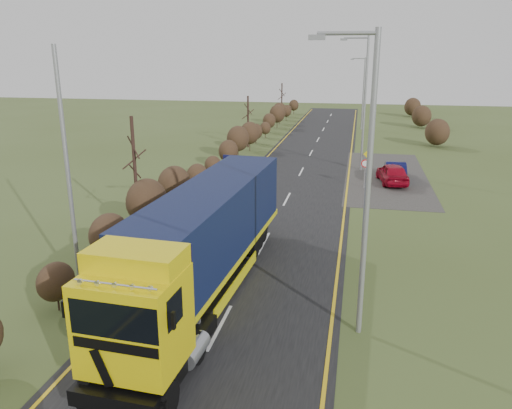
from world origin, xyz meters
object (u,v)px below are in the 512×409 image
object	(u,v)px
car_red_hatchback	(392,173)
streetlight_near	(364,177)
car_blue_sedan	(395,170)
lorry	(204,237)
speed_sign	(365,169)

from	to	relation	value
car_red_hatchback	streetlight_near	world-z (taller)	streetlight_near
car_blue_sedan	lorry	bearing A→B (deg)	68.41
car_red_hatchback	car_blue_sedan	distance (m)	1.38
car_red_hatchback	speed_sign	xyz separation A→B (m)	(-1.97, -1.77, 0.65)
lorry	car_blue_sedan	distance (m)	22.40
lorry	streetlight_near	bearing A→B (deg)	-12.09
lorry	car_blue_sedan	xyz separation A→B (m)	(8.25, 20.76, -1.67)
streetlight_near	lorry	bearing A→B (deg)	164.67
car_red_hatchback	speed_sign	world-z (taller)	speed_sign
lorry	car_red_hatchback	bearing A→B (deg)	70.90
car_red_hatchback	speed_sign	bearing A→B (deg)	33.50
lorry	streetlight_near	world-z (taller)	streetlight_near
lorry	car_blue_sedan	bearing A→B (deg)	71.58
car_blue_sedan	streetlight_near	distance (m)	22.93
lorry	car_blue_sedan	world-z (taller)	lorry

